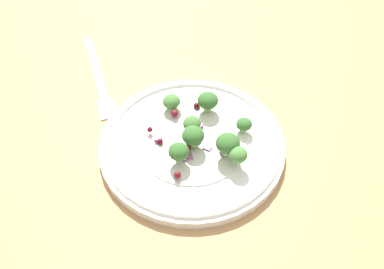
{
  "coord_description": "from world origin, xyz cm",
  "views": [
    {
      "loc": [
        -29.42,
        24.49,
        45.23
      ],
      "look_at": [
        0.72,
        2.11,
        2.7
      ],
      "focal_mm": 42.95,
      "sensor_mm": 36.0,
      "label": 1
    }
  ],
  "objects_px": {
    "broccoli_floret_2": "(236,157)",
    "broccoli_floret_0": "(208,101)",
    "plate": "(192,144)",
    "fork": "(99,80)",
    "broccoli_floret_1": "(171,102)"
  },
  "relations": [
    {
      "from": "broccoli_floret_0",
      "to": "fork",
      "type": "height_order",
      "value": "broccoli_floret_0"
    },
    {
      "from": "broccoli_floret_2",
      "to": "broccoli_floret_1",
      "type": "bearing_deg",
      "value": 2.01
    },
    {
      "from": "broccoli_floret_0",
      "to": "broccoli_floret_2",
      "type": "distance_m",
      "value": 0.1
    },
    {
      "from": "plate",
      "to": "fork",
      "type": "xyz_separation_m",
      "value": [
        0.18,
        0.03,
        -0.01
      ]
    },
    {
      "from": "plate",
      "to": "broccoli_floret_0",
      "type": "height_order",
      "value": "broccoli_floret_0"
    },
    {
      "from": "broccoli_floret_1",
      "to": "fork",
      "type": "distance_m",
      "value": 0.13
    },
    {
      "from": "broccoli_floret_1",
      "to": "plate",
      "type": "bearing_deg",
      "value": 168.58
    },
    {
      "from": "broccoli_floret_2",
      "to": "fork",
      "type": "bearing_deg",
      "value": 11.31
    },
    {
      "from": "plate",
      "to": "broccoli_floret_1",
      "type": "bearing_deg",
      "value": -11.42
    },
    {
      "from": "plate",
      "to": "fork",
      "type": "bearing_deg",
      "value": 9.95
    },
    {
      "from": "broccoli_floret_1",
      "to": "fork",
      "type": "relative_size",
      "value": 0.13
    },
    {
      "from": "broccoli_floret_0",
      "to": "broccoli_floret_1",
      "type": "bearing_deg",
      "value": 49.29
    },
    {
      "from": "broccoli_floret_0",
      "to": "fork",
      "type": "xyz_separation_m",
      "value": [
        0.15,
        0.08,
        -0.03
      ]
    },
    {
      "from": "broccoli_floret_1",
      "to": "fork",
      "type": "bearing_deg",
      "value": 20.27
    },
    {
      "from": "broccoli_floret_2",
      "to": "broccoli_floret_0",
      "type": "bearing_deg",
      "value": -18.86
    }
  ]
}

